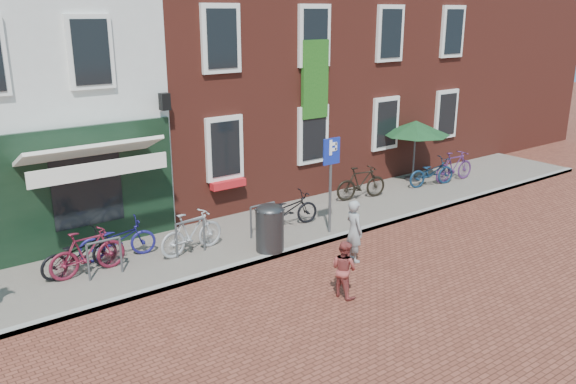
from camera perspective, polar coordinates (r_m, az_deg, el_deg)
ground at (r=13.63m, az=-1.32°, el=-6.50°), size 80.00×80.00×0.00m
sidewalk at (r=15.28m, az=-1.52°, el=-3.63°), size 24.00×3.00×0.10m
building_brick_mid at (r=19.52m, az=-8.83°, el=15.56°), size 6.00×8.00×10.00m
building_brick_right at (r=22.96m, az=5.00°, el=15.89°), size 6.00×8.00×10.00m
filler_right at (r=27.71m, az=15.44°, el=14.53°), size 7.00×8.00×9.00m
litter_bin at (r=13.63m, az=-1.78°, el=-3.23°), size 0.66×0.66×1.21m
parking_sign at (r=14.49m, az=4.18°, el=2.25°), size 0.50×0.08×2.43m
parasol at (r=19.55m, az=12.28°, el=6.35°), size 2.22×2.22×2.09m
woman at (r=13.37m, az=6.42°, el=-3.75°), size 0.42×0.57×1.44m
boy at (r=11.77m, az=5.44°, el=-7.42°), size 0.52×0.63×1.17m
bicycle_0 at (r=13.31m, az=-19.56°, el=-5.58°), size 1.77×0.82×0.90m
bicycle_1 at (r=13.15m, az=-18.84°, el=-5.55°), size 1.68×0.56×0.99m
bicycle_2 at (r=13.81m, az=-16.18°, el=-4.43°), size 1.79×0.90×0.90m
bicycle_3 at (r=13.73m, az=-9.30°, el=-3.87°), size 1.69×0.64×0.99m
bicycle_4 at (r=15.21m, az=-0.02°, el=-1.73°), size 1.77×0.85×0.90m
bicycle_5 at (r=17.56m, az=7.10°, el=0.89°), size 1.71×0.80×0.99m
bicycle_6 at (r=19.32m, az=13.72°, el=1.88°), size 1.78×0.90×0.90m
bicycle_7 at (r=20.02m, az=15.78°, el=2.40°), size 1.68×0.59×0.99m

